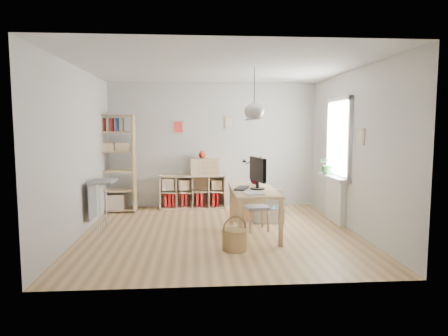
{
  "coord_description": "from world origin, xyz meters",
  "views": [
    {
      "loc": [
        -0.4,
        -6.5,
        1.77
      ],
      "look_at": [
        0.1,
        0.3,
        1.05
      ],
      "focal_mm": 32.0,
      "sensor_mm": 36.0,
      "label": 1
    }
  ],
  "objects": [
    {
      "name": "storage_chest",
      "position": [
        0.96,
        0.73,
        0.19
      ],
      "size": [
        0.6,
        0.66,
        0.58
      ],
      "rotation": [
        0.0,
        0.0,
        -0.08
      ],
      "color": "silver",
      "rests_on": "ground"
    },
    {
      "name": "monitor",
      "position": [
        0.61,
        -0.17,
        1.04
      ],
      "size": [
        0.24,
        0.59,
        0.52
      ],
      "rotation": [
        0.0,
        0.0,
        0.22
      ],
      "color": "black",
      "rests_on": "desk"
    },
    {
      "name": "desk",
      "position": [
        0.55,
        -0.15,
        0.66
      ],
      "size": [
        0.7,
        1.5,
        0.75
      ],
      "color": "tan",
      "rests_on": "ground"
    },
    {
      "name": "task_lamp",
      "position": [
        0.62,
        0.46,
        1.05
      ],
      "size": [
        0.42,
        0.15,
        0.44
      ],
      "color": "black",
      "rests_on": "desk"
    },
    {
      "name": "paper_tray",
      "position": [
        0.47,
        -0.65,
        0.77
      ],
      "size": [
        0.33,
        0.37,
        0.03
      ],
      "primitive_type": "cube",
      "rotation": [
        0.0,
        0.0,
        0.33
      ],
      "color": "white",
      "rests_on": "desk"
    },
    {
      "name": "window_unit",
      "position": [
        2.23,
        0.6,
        1.55
      ],
      "size": [
        0.07,
        1.16,
        1.46
      ],
      "color": "white",
      "rests_on": "ground"
    },
    {
      "name": "red_vase",
      "position": [
        -0.24,
        2.04,
        1.16
      ],
      "size": [
        0.14,
        0.14,
        0.17
      ],
      "primitive_type": "ellipsoid",
      "color": "maroon",
      "rests_on": "drawer_chest"
    },
    {
      "name": "drawer_chest",
      "position": [
        -0.18,
        2.04,
        0.9
      ],
      "size": [
        0.64,
        0.32,
        0.35
      ],
      "primitive_type": "cube",
      "rotation": [
        0.0,
        0.0,
        0.06
      ],
      "color": "beige",
      "rests_on": "cube_shelf"
    },
    {
      "name": "wicker_basket",
      "position": [
        0.16,
        -0.96,
        0.16
      ],
      "size": [
        0.36,
        0.36,
        0.5
      ],
      "rotation": [
        0.0,
        0.0,
        0.31
      ],
      "color": "olive",
      "rests_on": "ground"
    },
    {
      "name": "room_shell",
      "position": [
        0.55,
        -0.15,
        2.0
      ],
      "size": [
        4.5,
        4.5,
        4.5
      ],
      "color": "silver",
      "rests_on": "ground"
    },
    {
      "name": "ground",
      "position": [
        0.0,
        0.0,
        0.0
      ],
      "size": [
        4.5,
        4.5,
        0.0
      ],
      "primitive_type": "plane",
      "color": "tan",
      "rests_on": "ground"
    },
    {
      "name": "side_table",
      "position": [
        -2.04,
        0.35,
        0.67
      ],
      "size": [
        0.4,
        0.55,
        0.85
      ],
      "color": "gray",
      "rests_on": "ground"
    },
    {
      "name": "yarn_ball",
      "position": [
        0.65,
        0.34,
        0.84
      ],
      "size": [
        0.17,
        0.17,
        0.17
      ],
      "primitive_type": "sphere",
      "color": "#4F0A1B",
      "rests_on": "desk"
    },
    {
      "name": "radiator",
      "position": [
        2.19,
        0.6,
        0.4
      ],
      "size": [
        0.1,
        0.8,
        0.8
      ],
      "primitive_type": "cube",
      "color": "white",
      "rests_on": "ground"
    },
    {
      "name": "tall_bookshelf",
      "position": [
        -2.04,
        1.8,
        1.09
      ],
      "size": [
        0.8,
        0.38,
        2.0
      ],
      "color": "tan",
      "rests_on": "ground"
    },
    {
      "name": "cube_shelf",
      "position": [
        -0.47,
        2.08,
        0.3
      ],
      "size": [
        1.4,
        0.38,
        0.72
      ],
      "color": "beige",
      "rests_on": "ground"
    },
    {
      "name": "potted_plant",
      "position": [
        2.12,
        0.84,
        1.05
      ],
      "size": [
        0.39,
        0.35,
        0.38
      ],
      "primitive_type": "imported",
      "rotation": [
        0.0,
        0.0,
        -0.17
      ],
      "color": "#246125",
      "rests_on": "windowsill"
    },
    {
      "name": "chair",
      "position": [
        0.63,
        0.14,
        0.43
      ],
      "size": [
        0.42,
        0.42,
        0.76
      ],
      "rotation": [
        0.0,
        0.0,
        0.15
      ],
      "color": "gray",
      "rests_on": "ground"
    },
    {
      "name": "windowsill",
      "position": [
        2.14,
        0.6,
        0.83
      ],
      "size": [
        0.22,
        1.2,
        0.06
      ],
      "primitive_type": "cube",
      "color": "white",
      "rests_on": "radiator"
    },
    {
      "name": "keyboard",
      "position": [
        0.36,
        -0.12,
        0.76
      ],
      "size": [
        0.3,
        0.47,
        0.02
      ],
      "primitive_type": "cube",
      "rotation": [
        0.0,
        0.0,
        -0.34
      ],
      "color": "black",
      "rests_on": "desk"
    }
  ]
}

